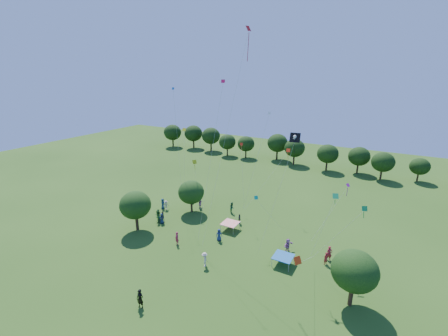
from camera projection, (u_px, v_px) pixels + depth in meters
ground at (144, 332)px, 25.79m from camera, size 160.00×160.00×0.00m
near_tree_west at (135, 205)px, 41.47m from camera, size 4.31×4.31×5.80m
near_tree_north at (191, 192)px, 47.22m from camera, size 4.11×4.11×5.22m
near_tree_east at (355, 271)px, 27.71m from camera, size 4.29×4.29×5.77m
treeline at (303, 149)px, 71.32m from camera, size 88.01×8.77×6.77m
tent_red_stripe at (230, 223)px, 42.33m from camera, size 2.20×2.20×1.10m
tent_blue at (283, 257)px, 34.62m from camera, size 2.20×2.20×1.10m
man_in_black at (140, 299)px, 28.23m from camera, size 0.79×0.57×1.97m
crowd_person_0 at (162, 218)px, 44.25m from camera, size 0.88×0.80×1.58m
crowd_person_1 at (177, 238)px, 38.73m from camera, size 0.78×0.66×1.77m
crowd_person_2 at (158, 217)px, 44.44m from camera, size 0.79×1.05×1.90m
crowd_person_3 at (166, 205)px, 48.74m from camera, size 0.85×1.12×1.57m
crowd_person_4 at (163, 217)px, 44.41m from camera, size 0.97×1.12×1.77m
crowd_person_5 at (288, 245)px, 37.27m from camera, size 1.15×1.72×1.74m
crowd_person_6 at (219, 235)px, 39.69m from camera, size 0.92×0.87×1.67m
crowd_person_7 at (329, 253)px, 35.46m from camera, size 0.80×0.67×1.83m
crowd_person_8 at (158, 215)px, 45.30m from camera, size 0.94×0.91×1.72m
crowd_person_9 at (191, 197)px, 51.61m from camera, size 0.79×1.26×1.79m
crowd_person_10 at (239, 219)px, 44.16m from camera, size 0.67×0.99×1.54m
crowd_person_11 at (200, 204)px, 49.25m from camera, size 1.12×1.60×1.62m
crowd_person_12 at (163, 204)px, 49.05m from camera, size 0.71×0.97×1.76m
crowd_person_13 at (326, 258)px, 34.77m from camera, size 0.59×0.68×1.54m
crowd_person_14 at (232, 208)px, 47.55m from camera, size 0.81×1.02×1.82m
crowd_person_15 at (205, 259)px, 34.38m from camera, size 1.01×1.24×1.74m
pirate_kite at (294, 141)px, 31.52m from camera, size 3.30×2.74×14.01m
red_high_kite at (238, 80)px, 33.40m from camera, size 2.99×6.20×24.94m
small_kite_0 at (281, 161)px, 45.31m from camera, size 5.05×5.13×9.13m
small_kite_1 at (242, 159)px, 44.15m from camera, size 0.81×0.36×10.34m
small_kite_2 at (195, 166)px, 47.07m from camera, size 1.03×2.02×7.07m
small_kite_3 at (353, 220)px, 28.56m from camera, size 4.93×2.64×8.42m
small_kite_4 at (177, 132)px, 45.10m from camera, size 0.48×0.80×18.06m
small_kite_5 at (342, 196)px, 36.76m from camera, size 3.32×3.60×7.12m
small_kite_6 at (261, 144)px, 43.64m from camera, size 3.04×2.02×14.78m
small_kite_7 at (261, 203)px, 37.36m from camera, size 2.59×3.89×5.62m
small_kite_8 at (214, 138)px, 34.19m from camera, size 2.68×2.35×19.36m
small_kite_9 at (300, 260)px, 26.92m from camera, size 0.73×8.33×4.79m
small_kite_10 at (184, 148)px, 44.47m from camera, size 2.23×2.12×12.47m
small_kite_11 at (333, 203)px, 32.76m from camera, size 2.10×1.57×7.49m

